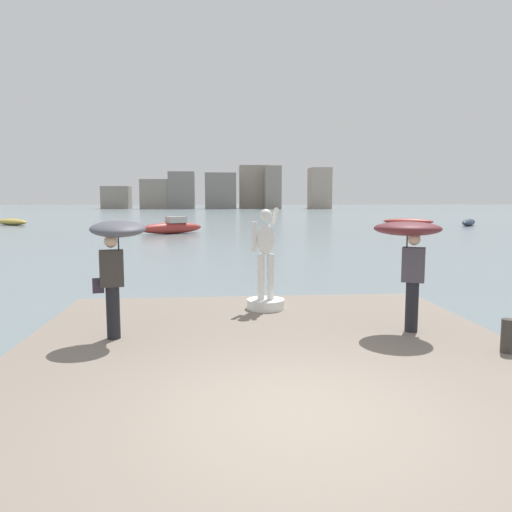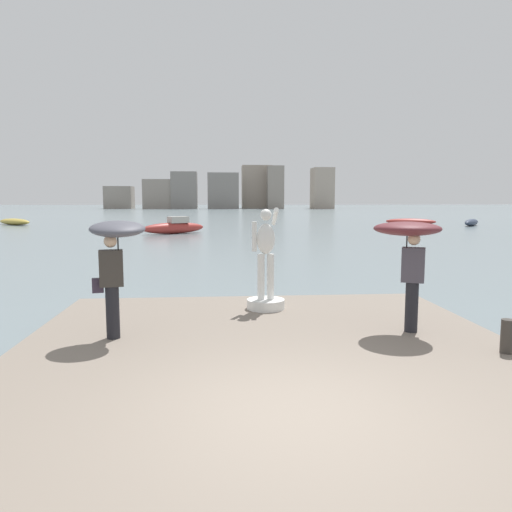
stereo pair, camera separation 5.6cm
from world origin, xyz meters
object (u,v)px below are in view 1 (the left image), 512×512
statue_white_figure (266,276)px  onlooker_right (409,241)px  onlooker_left (116,249)px  mooring_bollard (507,336)px  boat_far (469,222)px  boat_mid (12,222)px  boat_near (172,227)px  boat_leftward (408,221)px

statue_white_figure → onlooker_right: statue_white_figure is taller
statue_white_figure → onlooker_left: statue_white_figure is taller
onlooker_left → mooring_bollard: bearing=-12.3°
onlooker_right → boat_far: bearing=60.4°
mooring_bollard → boat_far: 46.63m
onlooker_left → boat_mid: bearing=113.4°
boat_mid → boat_far: size_ratio=1.22×
statue_white_figure → boat_near: statue_white_figure is taller
boat_near → boat_leftward: 26.96m
onlooker_left → boat_near: (-1.69, 30.76, -1.38)m
onlooker_right → boat_near: (-6.66, 30.73, -1.47)m
boat_far → boat_leftward: boat_far is taller
onlooker_right → mooring_bollard: size_ratio=3.76×
onlooker_right → boat_mid: 51.54m
mooring_bollard → boat_leftward: (16.39, 44.16, -0.33)m
onlooker_left → boat_mid: size_ratio=0.41×
onlooker_right → boat_far: size_ratio=0.48×
statue_white_figure → boat_near: 29.14m
boat_near → boat_leftward: boat_near is taller
boat_near → boat_far: size_ratio=1.27×
onlooker_left → onlooker_right: (4.98, 0.03, 0.09)m
statue_white_figure → mooring_bollard: 4.69m
statue_white_figure → boat_mid: size_ratio=0.44×
boat_near → onlooker_right: bearing=-77.8°
onlooker_right → mooring_bollard: 2.15m
boat_mid → statue_white_figure: bearing=-62.7°
statue_white_figure → boat_far: (24.98, 38.03, -0.76)m
onlooker_left → boat_mid: onlooker_left is taller
boat_leftward → boat_near: bearing=-153.4°
mooring_bollard → boat_far: (21.65, 41.30, -0.31)m
onlooker_right → boat_mid: onlooker_right is taller
boat_mid → boat_far: bearing=-6.4°
onlooker_left → mooring_bollard: size_ratio=3.88×
statue_white_figure → onlooker_right: bearing=-40.1°
boat_mid → boat_leftward: bearing=-3.3°
mooring_bollard → onlooker_right: bearing=127.8°
mooring_bollard → boat_mid: size_ratio=0.11×
statue_white_figure → onlooker_left: (-2.69, -1.96, 0.79)m
boat_far → boat_leftward: (-5.26, 2.86, -0.02)m
boat_far → boat_near: bearing=-162.5°
mooring_bollard → boat_near: 32.98m
mooring_bollard → boat_leftward: mooring_bollard is taller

